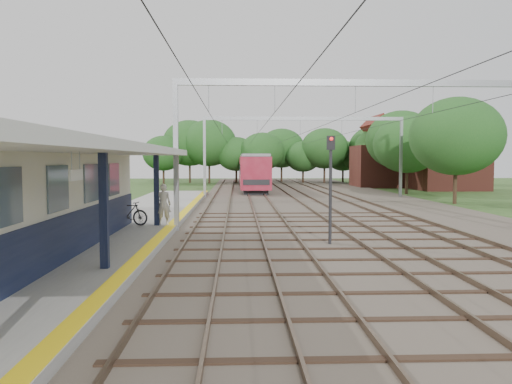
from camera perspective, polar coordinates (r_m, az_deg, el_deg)
name	(u,v)px	position (r m, az deg, el deg)	size (l,w,h in m)	color
ground	(374,366)	(8.81, 13.34, -18.82)	(160.00, 160.00, 0.00)	#2D4C1E
ballast_bed	(318,203)	(38.48, 7.14, -1.21)	(18.00, 90.00, 0.10)	#473D33
platform	(117,232)	(22.69, -15.65, -4.46)	(5.00, 52.00, 0.35)	gray
yellow_stripe	(168,228)	(22.25, -10.00, -4.07)	(0.45, 52.00, 0.01)	yellow
station_building	(10,204)	(16.31, -26.26, -1.28)	(3.41, 18.00, 3.40)	beige
canopy	(33,149)	(14.91, -24.11, 4.50)	(6.40, 20.00, 3.44)	#111938
rail_tracks	(286,201)	(38.15, 3.43, -1.04)	(11.80, 88.00, 0.15)	brown
catenary_system	(321,127)	(33.65, 7.49, 7.39)	(17.22, 88.00, 7.00)	gray
tree_band	(284,147)	(65.26, 3.17, 5.13)	(31.72, 30.88, 8.82)	#382619
house_near	(449,163)	(58.63, 21.19, 3.15)	(7.00, 6.12, 7.89)	brown
house_far	(387,160)	(62.55, 14.79, 3.52)	(8.00, 6.12, 8.66)	brown
person	(163,204)	(23.17, -10.55, -1.40)	(0.70, 0.46, 1.91)	silver
bicycle	(128,213)	(23.49, -14.37, -2.33)	(0.53, 1.89, 1.14)	black
train	(251,169)	(62.50, -0.59, 2.61)	(2.87, 35.70, 3.77)	black
signal_post	(331,178)	(19.27, 8.52, 1.62)	(0.34, 0.31, 4.26)	black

